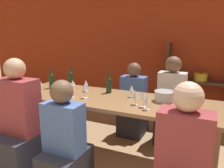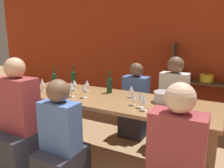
{
  "view_description": "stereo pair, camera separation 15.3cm",
  "coord_description": "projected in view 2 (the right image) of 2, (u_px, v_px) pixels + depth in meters",
  "views": [
    {
      "loc": [
        1.13,
        -0.49,
        1.52
      ],
      "look_at": [
        0.0,
        1.94,
        0.93
      ],
      "focal_mm": 35.0,
      "sensor_mm": 36.0,
      "label": 1
    },
    {
      "loc": [
        1.27,
        -0.42,
        1.52
      ],
      "look_at": [
        0.0,
        1.94,
        0.93
      ],
      "focal_mm": 35.0,
      "sensor_mm": 36.0,
      "label": 2
    }
  ],
  "objects": [
    {
      "name": "person_near_a",
      "position": [
        21.0,
        131.0,
        2.44
      ],
      "size": [
        0.44,
        0.55,
        1.3
      ],
      "color": "#2D2D38",
      "rests_on": "ground_plane"
    },
    {
      "name": "person_near_b",
      "position": [
        61.0,
        149.0,
        2.17
      ],
      "size": [
        0.38,
        0.48,
        1.13
      ],
      "color": "#2D2D38",
      "rests_on": "ground_plane"
    },
    {
      "name": "wine_bottle_amber",
      "position": [
        109.0,
        84.0,
        2.89
      ],
      "size": [
        0.07,
        0.07,
        0.3
      ],
      "color": "#19381E",
      "rests_on": "dining_table"
    },
    {
      "name": "wine_glass_red_c",
      "position": [
        42.0,
        82.0,
        3.0
      ],
      "size": [
        0.07,
        0.07,
        0.18
      ],
      "color": "white",
      "rests_on": "dining_table"
    },
    {
      "name": "wine_glass_red_d",
      "position": [
        84.0,
        88.0,
        2.65
      ],
      "size": [
        0.07,
        0.07,
        0.18
      ],
      "color": "white",
      "rests_on": "dining_table"
    },
    {
      "name": "wall_back_red",
      "position": [
        157.0,
        44.0,
        4.28
      ],
      "size": [
        8.8,
        0.06,
        2.7
      ],
      "color": "#B23819",
      "rests_on": "ground_plane"
    },
    {
      "name": "mixing_bowl",
      "position": [
        164.0,
        96.0,
        2.49
      ],
      "size": [
        0.24,
        0.24,
        0.12
      ],
      "color": "#B7BABC",
      "rests_on": "dining_table"
    },
    {
      "name": "person_far_a",
      "position": [
        173.0,
        112.0,
        3.09
      ],
      "size": [
        0.38,
        0.47,
        1.25
      ],
      "rotation": [
        0.0,
        0.0,
        3.14
      ],
      "color": "#2D2D38",
      "rests_on": "ground_plane"
    },
    {
      "name": "wine_glass_red_a",
      "position": [
        74.0,
        83.0,
        3.03
      ],
      "size": [
        0.07,
        0.07,
        0.15
      ],
      "color": "white",
      "rests_on": "dining_table"
    },
    {
      "name": "shelf_unit",
      "position": [
        205.0,
        93.0,
        3.84
      ],
      "size": [
        1.19,
        0.3,
        1.39
      ],
      "color": "#4C3828",
      "rests_on": "ground_plane"
    },
    {
      "name": "person_far_b",
      "position": [
        135.0,
        109.0,
        3.38
      ],
      "size": [
        0.38,
        0.47,
        1.13
      ],
      "rotation": [
        0.0,
        0.0,
        3.14
      ],
      "color": "#2D2D38",
      "rests_on": "ground_plane"
    },
    {
      "name": "wine_glass_white_b",
      "position": [
        71.0,
        86.0,
        2.7
      ],
      "size": [
        0.08,
        0.08,
        0.19
      ],
      "color": "white",
      "rests_on": "dining_table"
    },
    {
      "name": "wine_glass_white_a",
      "position": [
        131.0,
        89.0,
        2.67
      ],
      "size": [
        0.07,
        0.07,
        0.15
      ],
      "color": "white",
      "rests_on": "dining_table"
    },
    {
      "name": "wine_glass_empty_a",
      "position": [
        141.0,
        97.0,
        2.28
      ],
      "size": [
        0.07,
        0.07,
        0.18
      ],
      "color": "white",
      "rests_on": "dining_table"
    },
    {
      "name": "wine_glass_red_e",
      "position": [
        144.0,
        100.0,
        2.2
      ],
      "size": [
        0.06,
        0.06,
        0.16
      ],
      "color": "white",
      "rests_on": "dining_table"
    },
    {
      "name": "wine_glass_red_b",
      "position": [
        190.0,
        111.0,
        1.89
      ],
      "size": [
        0.06,
        0.06,
        0.15
      ],
      "color": "white",
      "rests_on": "dining_table"
    },
    {
      "name": "wine_bottle_green",
      "position": [
        54.0,
        79.0,
        3.2
      ],
      "size": [
        0.07,
        0.07,
        0.3
      ],
      "color": "#19381E",
      "rests_on": "dining_table"
    },
    {
      "name": "wine_glass_white_d",
      "position": [
        87.0,
        83.0,
        2.96
      ],
      "size": [
        0.07,
        0.07,
        0.16
      ],
      "color": "white",
      "rests_on": "dining_table"
    },
    {
      "name": "dining_table",
      "position": [
        108.0,
        104.0,
        2.71
      ],
      "size": [
        2.58,
        0.84,
        0.78
      ],
      "color": "olive",
      "rests_on": "ground_plane"
    },
    {
      "name": "wine_bottle_dark",
      "position": [
        73.0,
        78.0,
        3.28
      ],
      "size": [
        0.07,
        0.07,
        0.31
      ],
      "color": "#19381E",
      "rests_on": "dining_table"
    },
    {
      "name": "wine_glass_white_c",
      "position": [
        133.0,
        95.0,
        2.37
      ],
      "size": [
        0.07,
        0.07,
        0.17
      ],
      "color": "white",
      "rests_on": "dining_table"
    }
  ]
}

